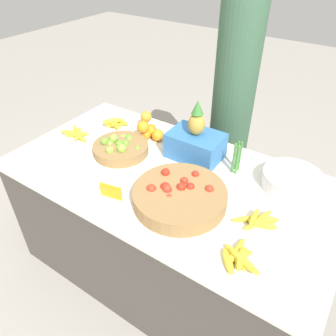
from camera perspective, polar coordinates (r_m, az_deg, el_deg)
name	(u,v)px	position (r m, az deg, el deg)	size (l,w,h in m)	color
ground_plane	(168,265)	(2.37, 0.00, -16.59)	(12.00, 12.00, 0.00)	#A39E93
market_table	(168,225)	(2.07, 0.00, -9.98)	(1.84, 0.98, 0.79)	#4C4742
lime_bowl	(121,148)	(1.99, -8.26, 3.55)	(0.33, 0.33, 0.10)	olive
tomato_basket	(179,196)	(1.61, 1.97, -4.91)	(0.46, 0.46, 0.11)	olive
orange_pile	(149,129)	(2.12, -3.28, 6.86)	(0.23, 0.20, 0.13)	orange
metal_bowl	(292,180)	(1.82, 20.72, -1.98)	(0.30, 0.30, 0.08)	silver
price_sign	(111,191)	(1.66, -9.89, -4.05)	(0.12, 0.03, 0.08)	orange
produce_crate	(196,142)	(1.90, 4.82, 4.47)	(0.31, 0.22, 0.36)	#3370B7
veg_bundle	(236,158)	(1.81, 11.84, 1.76)	(0.04, 0.05, 0.18)	#428438
banana_bunch_middle_left	(77,134)	(2.21, -15.62, 5.73)	(0.21, 0.14, 0.05)	yellow
banana_bunch_front_right	(237,257)	(1.40, 12.00, -14.98)	(0.19, 0.21, 0.06)	yellow
banana_bunch_front_center	(115,123)	(2.27, -9.15, 7.79)	(0.15, 0.15, 0.06)	yellow
banana_bunch_front_left	(259,220)	(1.57, 15.54, -8.80)	(0.20, 0.17, 0.05)	yellow
vendor_person	(232,110)	(2.45, 11.04, 9.81)	(0.29, 0.29, 1.75)	#385B42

